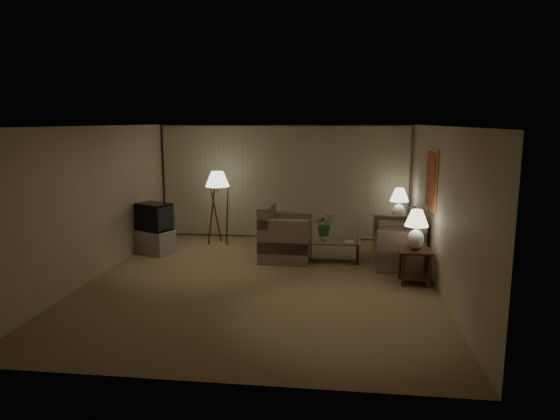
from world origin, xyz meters
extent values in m
plane|color=tan|center=(0.00, 0.00, 0.00)|extent=(7.00, 7.00, 0.00)
cube|color=#BCA990|center=(0.00, 3.50, 1.35)|extent=(6.00, 0.04, 2.70)
cube|color=#BCA990|center=(-3.00, 0.00, 1.35)|extent=(0.04, 7.00, 2.70)
cube|color=#BCA990|center=(3.00, 0.00, 1.35)|extent=(0.04, 7.00, 2.70)
cube|color=white|center=(0.00, 0.00, 2.70)|extent=(6.00, 7.00, 0.04)
cube|color=#BDBD92|center=(0.00, 3.42, 1.35)|extent=(5.85, 0.12, 2.65)
cube|color=gold|center=(2.98, 0.80, 1.75)|extent=(0.03, 0.90, 1.10)
cube|color=#A8261F|center=(2.95, 0.80, 1.75)|extent=(0.02, 0.80, 1.00)
cube|color=#826C5D|center=(2.50, 1.56, 0.21)|extent=(1.81, 0.97, 0.41)
cube|color=#826C5D|center=(0.26, 1.47, 0.23)|extent=(1.10, 1.05, 0.47)
cube|color=#391E0F|center=(2.65, 0.21, 0.58)|extent=(0.54, 0.54, 0.04)
cube|color=#391E0F|center=(2.65, 0.21, 0.12)|extent=(0.46, 0.46, 0.02)
cylinder|color=#391E0F|center=(2.43, -0.01, 0.28)|extent=(0.05, 0.05, 0.56)
cylinder|color=#391E0F|center=(2.43, 0.42, 0.28)|extent=(0.05, 0.05, 0.56)
cylinder|color=#391E0F|center=(2.87, -0.01, 0.28)|extent=(0.05, 0.05, 0.56)
cylinder|color=#391E0F|center=(2.87, 0.42, 0.28)|extent=(0.05, 0.05, 0.56)
cube|color=#391E0F|center=(2.65, 2.81, 0.58)|extent=(0.45, 0.38, 0.04)
cube|color=#391E0F|center=(2.65, 2.81, 0.12)|extent=(0.38, 0.32, 0.02)
cylinder|color=#391E0F|center=(2.47, 2.67, 0.28)|extent=(0.05, 0.05, 0.56)
cylinder|color=#391E0F|center=(2.47, 2.95, 0.28)|extent=(0.05, 0.05, 0.56)
cylinder|color=#391E0F|center=(2.83, 2.67, 0.28)|extent=(0.05, 0.05, 0.56)
cylinder|color=#391E0F|center=(2.83, 2.95, 0.28)|extent=(0.05, 0.05, 0.56)
ellipsoid|color=white|center=(2.65, 0.21, 0.78)|extent=(0.28, 0.28, 0.36)
cylinder|color=white|center=(2.65, 0.21, 1.00)|extent=(0.03, 0.03, 0.08)
cone|color=white|center=(2.65, 0.21, 1.16)|extent=(0.41, 0.41, 0.28)
ellipsoid|color=white|center=(2.65, 2.81, 0.78)|extent=(0.29, 0.29, 0.37)
cylinder|color=white|center=(2.65, 2.81, 1.01)|extent=(0.03, 0.03, 0.08)
cone|color=white|center=(2.65, 2.81, 1.18)|extent=(0.42, 0.42, 0.29)
cube|color=silver|center=(1.20, 1.46, 0.41)|extent=(1.16, 0.63, 0.02)
cube|color=silver|center=(1.20, 1.46, 0.10)|extent=(1.08, 0.55, 0.01)
cylinder|color=#3F2F19|center=(0.69, 1.21, 0.20)|extent=(0.04, 0.04, 0.40)
cylinder|color=#3F2F19|center=(0.69, 1.70, 0.20)|extent=(0.04, 0.04, 0.40)
cylinder|color=#3F2F19|center=(1.72, 1.21, 0.20)|extent=(0.04, 0.04, 0.40)
cylinder|color=#3F2F19|center=(1.72, 1.70, 0.20)|extent=(0.04, 0.04, 0.40)
cube|color=#A3A3A5|center=(-2.55, 1.60, 0.25)|extent=(1.15, 1.09, 0.50)
cube|color=black|center=(-2.55, 1.60, 0.79)|extent=(1.06, 1.02, 0.58)
cylinder|color=#391E0F|center=(-1.41, 2.56, 1.31)|extent=(0.04, 0.04, 0.24)
cone|color=white|center=(-1.41, 2.56, 1.50)|extent=(0.54, 0.54, 0.34)
cylinder|color=#A55837|center=(0.34, 1.80, 0.21)|extent=(0.79, 0.79, 0.43)
imported|color=white|center=(1.05, 1.46, 0.50)|extent=(0.17, 0.17, 0.16)
imported|color=#347635|center=(1.05, 1.46, 0.81)|extent=(0.49, 0.46, 0.46)
imported|color=olive|center=(1.45, 1.36, 0.42)|extent=(0.19, 0.25, 0.02)
camera|label=1|loc=(1.34, -8.34, 2.78)|focal=32.00mm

